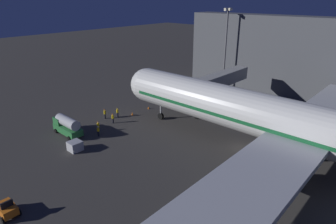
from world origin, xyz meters
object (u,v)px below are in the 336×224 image
at_px(baggage_container_near_belt, 75,146).
at_px(ground_crew_walking_aft, 118,112).
at_px(ground_crew_by_belt_loader, 113,118).
at_px(traffic_cone_nose_port, 149,108).
at_px(traffic_cone_nose_starboard, 132,114).
at_px(ground_crew_marshaller_fwd, 98,131).
at_px(ground_crew_near_nose_gear, 105,113).
at_px(airliner_at_gate, 323,133).
at_px(jet_bridge, 215,82).
at_px(ground_crew_by_tug, 98,126).
at_px(baggage_tug_lead, 7,209).
at_px(fuel_tanker, 67,125).
at_px(apron_floodlight_mast, 226,43).

relative_size(baggage_container_near_belt, ground_crew_walking_aft, 1.01).
height_order(ground_crew_by_belt_loader, ground_crew_walking_aft, ground_crew_by_belt_loader).
height_order(ground_crew_by_belt_loader, traffic_cone_nose_port, ground_crew_by_belt_loader).
relative_size(ground_crew_by_belt_loader, traffic_cone_nose_port, 3.35).
height_order(traffic_cone_nose_port, traffic_cone_nose_starboard, same).
bearing_deg(traffic_cone_nose_starboard, ground_crew_walking_aft, -27.17).
relative_size(ground_crew_by_belt_loader, ground_crew_marshaller_fwd, 1.06).
xyz_separation_m(ground_crew_near_nose_gear, ground_crew_walking_aft, (-2.09, 1.12, -0.04)).
xyz_separation_m(ground_crew_by_belt_loader, traffic_cone_nose_starboard, (-4.97, -0.38, -0.74)).
height_order(airliner_at_gate, traffic_cone_nose_starboard, airliner_at_gate).
bearing_deg(ground_crew_walking_aft, baggage_container_near_belt, 23.80).
bearing_deg(jet_bridge, ground_crew_marshaller_fwd, -18.97).
xyz_separation_m(ground_crew_by_tug, traffic_cone_nose_starboard, (-8.79, -1.30, -0.72)).
distance_m(baggage_container_near_belt, ground_crew_by_belt_loader, 10.74).
distance_m(jet_bridge, baggage_tug_lead, 40.01).
height_order(airliner_at_gate, baggage_tug_lead, airliner_at_gate).
height_order(jet_bridge, baggage_container_near_belt, jet_bridge).
relative_size(airliner_at_gate, fuel_tanker, 11.58).
height_order(ground_crew_walking_aft, traffic_cone_nose_port, ground_crew_walking_aft).
xyz_separation_m(baggage_container_near_belt, ground_crew_marshaller_fwd, (-5.19, -1.47, 0.24)).
relative_size(baggage_container_near_belt, traffic_cone_nose_port, 3.31).
distance_m(ground_crew_by_belt_loader, ground_crew_walking_aft, 2.96).
relative_size(ground_crew_marshaller_fwd, traffic_cone_nose_starboard, 3.18).
bearing_deg(airliner_at_gate, ground_crew_marshaller_fwd, -68.19).
distance_m(apron_floodlight_mast, traffic_cone_nose_starboard, 29.82).
xyz_separation_m(baggage_container_near_belt, ground_crew_walking_aft, (-12.46, -5.50, 0.28)).
height_order(apron_floodlight_mast, ground_crew_near_nose_gear, apron_floodlight_mast).
bearing_deg(baggage_container_near_belt, airliner_at_gate, 121.07).
distance_m(ground_crew_marshaller_fwd, traffic_cone_nose_port, 14.49).
height_order(jet_bridge, ground_crew_by_belt_loader, jet_bridge).
bearing_deg(baggage_container_near_belt, apron_floodlight_mast, -178.38).
distance_m(baggage_tug_lead, fuel_tanker, 19.46).
xyz_separation_m(jet_bridge, traffic_cone_nose_port, (7.93, -10.33, -5.71)).
bearing_deg(traffic_cone_nose_starboard, ground_crew_by_tug, 8.44).
distance_m(jet_bridge, fuel_tanker, 28.19).
bearing_deg(ground_crew_marshaller_fwd, baggage_container_near_belt, 15.85).
height_order(ground_crew_marshaller_fwd, traffic_cone_nose_port, ground_crew_marshaller_fwd).
xyz_separation_m(ground_crew_marshaller_fwd, ground_crew_walking_aft, (-7.27, -4.02, 0.04)).
bearing_deg(baggage_container_near_belt, traffic_cone_nose_starboard, -164.39).
bearing_deg(baggage_tug_lead, baggage_container_near_belt, -150.14).
bearing_deg(fuel_tanker, traffic_cone_nose_starboard, 172.63).
bearing_deg(jet_bridge, baggage_container_near_belt, -12.66).
bearing_deg(ground_crew_by_tug, ground_crew_near_nose_gear, -138.09).
relative_size(jet_bridge, ground_crew_marshaller_fwd, 10.55).
distance_m(ground_crew_marshaller_fwd, ground_crew_walking_aft, 8.31).
bearing_deg(apron_floodlight_mast, traffic_cone_nose_starboard, -6.16).
xyz_separation_m(baggage_tug_lead, baggage_container_near_belt, (-12.32, -7.07, -0.06)).
bearing_deg(ground_crew_by_tug, apron_floodlight_mast, 177.36).
bearing_deg(ground_crew_by_belt_loader, ground_crew_by_tug, 13.59).
xyz_separation_m(airliner_at_gate, fuel_tanker, (15.01, -34.40, -4.28)).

